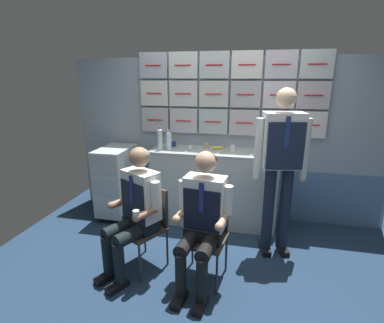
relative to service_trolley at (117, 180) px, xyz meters
The scene contains 16 objects.
ground 1.82m from the service_trolley, 34.71° to the right, with size 4.80×4.80×0.04m, color #1F344E.
galley_bulkhead 1.62m from the service_trolley, 14.75° to the left, with size 4.20×0.14×2.21m.
galley_counter 1.35m from the service_trolley, ahead, with size 1.63×0.53×0.99m.
service_trolley is the anchor object (origin of this frame).
folding_chair_left 1.26m from the service_trolley, 49.04° to the right, with size 0.54×0.54×0.83m.
crew_member_left 1.34m from the service_trolley, 55.44° to the right, with size 0.60×0.70×1.27m.
folding_chair_right 1.75m from the service_trolley, 34.46° to the right, with size 0.45×0.45×0.83m.
crew_member_right 1.84m from the service_trolley, 38.85° to the right, with size 0.51×0.66×1.28m.
crew_member_standing 2.25m from the service_trolley, 12.08° to the right, with size 0.55×0.33×1.80m.
water_bottle_clear 0.90m from the service_trolley, ahead, with size 0.06×0.06×0.30m.
water_bottle_short 0.96m from the service_trolley, ahead, with size 0.07×0.07×0.25m.
paper_cup_tan 1.16m from the service_trolley, ahead, with size 0.06×0.06×0.06m.
espresso_cup_small 1.34m from the service_trolley, ahead, with size 0.06×0.06×0.07m.
coffee_cup_white 1.66m from the service_trolley, ahead, with size 0.06×0.06×0.09m.
paper_cup_blue 0.95m from the service_trolley, 15.60° to the left, with size 0.07×0.07×0.07m.
snack_banana 1.48m from the service_trolley, ahead, with size 0.17×0.10×0.04m.
Camera 1 is at (0.43, -2.51, 1.90)m, focal length 27.26 mm.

